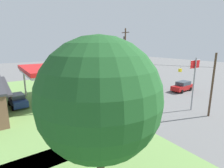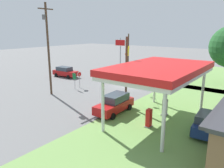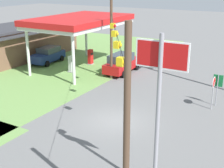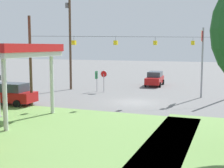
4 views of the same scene
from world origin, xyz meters
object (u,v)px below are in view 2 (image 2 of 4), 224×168
Objects in this scene: fuel_pump_near at (165,108)px; stop_sign_roadside at (79,76)px; fuel_pump_far at (149,119)px; car_on_crossroad at (65,72)px; car_at_pumps_front at (115,104)px; car_at_pumps_rear at (208,123)px; utility_pole_main at (48,45)px; stop_sign_overhead at (120,49)px; route_sign at (74,78)px; gas_station_canopy at (160,71)px.

stop_sign_roadside is at bearing -99.95° from fuel_pump_near.
fuel_pump_near is 0.68× the size of stop_sign_roadside.
car_on_crossroad reaches higher than fuel_pump_far.
car_at_pumps_front is 1.12× the size of car_at_pumps_rear.
utility_pole_main reaches higher than stop_sign_roadside.
route_sign is at bearing -0.10° from stop_sign_overhead.
fuel_pump_near is at bearing 116.65° from car_at_pumps_front.
car_on_crossroad reaches higher than car_at_pumps_rear.
car_on_crossroad is 12.68m from utility_pole_main.
route_sign is at bearing 169.83° from utility_pole_main.
route_sign is (-4.10, -10.30, 0.70)m from car_at_pumps_front.
stop_sign_roadside reaches higher than car_at_pumps_front.
car_on_crossroad is (-8.34, -27.22, 0.02)m from car_at_pumps_rear.
stop_sign_roadside is at bearing 170.81° from utility_pole_main.
gas_station_canopy is at bearing 0.05° from fuel_pump_near.
car_at_pumps_rear is 0.64× the size of stop_sign_overhead.
fuel_pump_far is at bearing -0.05° from gas_station_canopy.
car_at_pumps_front is 2.14× the size of route_sign.
stop_sign_roadside is (-4.33, -14.76, -3.11)m from gas_station_canopy.
car_at_pumps_rear is 19.69m from route_sign.
fuel_pump_near is 16.70m from utility_pole_main.
stop_sign_overhead reaches higher than car_on_crossroad.
car_at_pumps_front is at bearing -81.20° from gas_station_canopy.
fuel_pump_far is at bearing 107.88° from car_at_pumps_rear.
car_at_pumps_front is 2.05× the size of stop_sign_roadside.
fuel_pump_near is 0.33× the size of car_at_pumps_front.
car_at_pumps_rear reaches higher than fuel_pump_near.
fuel_pump_far is at bearing 75.48° from car_at_pumps_front.
utility_pole_main is at bearing -10.17° from route_sign.
stop_sign_roadside reaches higher than car_on_crossroad.
fuel_pump_near is at bearing 180.00° from fuel_pump_far.
fuel_pump_far is 4.67m from car_at_pumps_front.
fuel_pump_far is at bearing 41.39° from stop_sign_overhead.
gas_station_canopy is 4.47m from fuel_pump_near.
utility_pole_main is (8.84, 7.14, 5.62)m from car_on_crossroad.
route_sign reaches higher than fuel_pump_far.
fuel_pump_far is (1.74, -0.00, -4.11)m from gas_station_canopy.
gas_station_canopy is 2.19× the size of car_on_crossroad.
stop_sign_overhead is (-15.08, -14.82, 0.15)m from gas_station_canopy.
car_on_crossroad is (-9.16, -18.12, -0.04)m from car_at_pumps_front.
fuel_pump_far is (3.49, 0.00, 0.00)m from fuel_pump_near.
gas_station_canopy is 6.04m from car_at_pumps_front.
utility_pole_main is (0.38, -15.52, 1.66)m from gas_station_canopy.
car_at_pumps_front is 0.43× the size of utility_pole_main.
route_sign is (11.68, -0.02, -3.37)m from stop_sign_overhead.
utility_pole_main reaches higher than stop_sign_overhead.
car_at_pumps_front is at bearing -61.71° from fuel_pump_near.
stop_sign_overhead is 12.16m from route_sign.
stop_sign_roadside is at bearing -106.36° from gas_station_canopy.
car_at_pumps_front reaches higher than fuel_pump_far.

